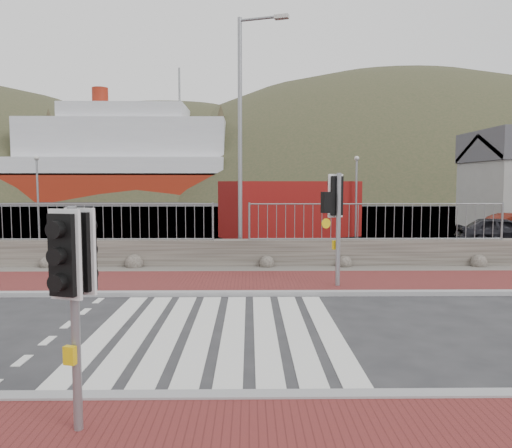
{
  "coord_description": "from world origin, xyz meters",
  "views": [
    {
      "loc": [
        0.6,
        -9.23,
        2.83
      ],
      "look_at": [
        0.77,
        3.0,
        1.79
      ],
      "focal_mm": 35.0,
      "sensor_mm": 36.0,
      "label": 1
    }
  ],
  "objects_px": {
    "shipping_container": "(290,209)",
    "car_a": "(502,231)",
    "streetlight": "(244,127)",
    "ferry": "(85,165)",
    "traffic_signal_near": "(74,272)",
    "traffic_signal_far": "(337,205)"
  },
  "relations": [
    {
      "from": "traffic_signal_far",
      "to": "streetlight",
      "type": "xyz_separation_m",
      "value": [
        -2.49,
        4.24,
        2.49
      ]
    },
    {
      "from": "streetlight",
      "to": "car_a",
      "type": "xyz_separation_m",
      "value": [
        11.36,
        4.53,
        -4.06
      ]
    },
    {
      "from": "ferry",
      "to": "car_a",
      "type": "relative_size",
      "value": 13.22
    },
    {
      "from": "ferry",
      "to": "car_a",
      "type": "distance_m",
      "value": 66.4
    },
    {
      "from": "shipping_container",
      "to": "ferry",
      "type": "bearing_deg",
      "value": 93.76
    },
    {
      "from": "ferry",
      "to": "traffic_signal_far",
      "type": "xyz_separation_m",
      "value": [
        27.56,
        -64.08,
        -3.15
      ]
    },
    {
      "from": "traffic_signal_far",
      "to": "streetlight",
      "type": "relative_size",
      "value": 0.37
    },
    {
      "from": "ferry",
      "to": "car_a",
      "type": "xyz_separation_m",
      "value": [
        36.43,
        -55.32,
        -4.72
      ]
    },
    {
      "from": "streetlight",
      "to": "car_a",
      "type": "distance_m",
      "value": 12.88
    },
    {
      "from": "shipping_container",
      "to": "car_a",
      "type": "relative_size",
      "value": 1.81
    },
    {
      "from": "shipping_container",
      "to": "streetlight",
      "type": "bearing_deg",
      "value": -129.72
    },
    {
      "from": "streetlight",
      "to": "ferry",
      "type": "bearing_deg",
      "value": 131.32
    },
    {
      "from": "traffic_signal_far",
      "to": "streetlight",
      "type": "distance_m",
      "value": 5.51
    },
    {
      "from": "traffic_signal_near",
      "to": "streetlight",
      "type": "xyz_separation_m",
      "value": [
        1.72,
        11.91,
        2.85
      ]
    },
    {
      "from": "shipping_container",
      "to": "car_a",
      "type": "distance_m",
      "value": 9.83
    },
    {
      "from": "ferry",
      "to": "streetlight",
      "type": "bearing_deg",
      "value": -67.27
    },
    {
      "from": "traffic_signal_near",
      "to": "shipping_container",
      "type": "xyz_separation_m",
      "value": [
        4.02,
        20.17,
        -0.42
      ]
    },
    {
      "from": "traffic_signal_near",
      "to": "shipping_container",
      "type": "distance_m",
      "value": 20.57
    },
    {
      "from": "streetlight",
      "to": "shipping_container",
      "type": "relative_size",
      "value": 1.22
    },
    {
      "from": "streetlight",
      "to": "traffic_signal_far",
      "type": "bearing_deg",
      "value": -40.93
    },
    {
      "from": "traffic_signal_near",
      "to": "car_a",
      "type": "xyz_separation_m",
      "value": [
        13.08,
        16.44,
        -1.21
      ]
    },
    {
      "from": "shipping_container",
      "to": "car_a",
      "type": "xyz_separation_m",
      "value": [
        9.06,
        -3.73,
        -0.78
      ]
    }
  ]
}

